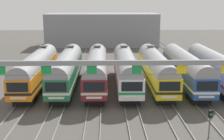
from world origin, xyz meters
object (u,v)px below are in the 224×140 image
at_px(commuter_train_orange, 36,68).
at_px(commuter_train_white, 126,68).
at_px(commuter_train_maroon, 96,68).
at_px(commuter_train_yellow, 156,68).
at_px(commuter_train_green, 66,68).
at_px(commuter_train_stainless, 215,68).
at_px(yard_signal_mast, 210,119).
at_px(catenary_gantry, 137,72).
at_px(commuter_train_blue, 185,68).

distance_m(commuter_train_orange, commuter_train_white, 12.21).
distance_m(commuter_train_maroon, commuter_train_yellow, 8.14).
height_order(commuter_train_green, commuter_train_stainless, commuter_train_green).
distance_m(commuter_train_white, commuter_train_yellow, 4.07).
distance_m(commuter_train_yellow, yard_signal_mast, 16.06).
xyz_separation_m(commuter_train_green, commuter_train_stainless, (20.35, -0.00, -0.00)).
xyz_separation_m(commuter_train_white, catenary_gantry, (0.00, -13.50, 2.74)).
bearing_deg(yard_signal_mast, commuter_train_white, 110.99).
bearing_deg(commuter_train_blue, commuter_train_white, 179.97).
xyz_separation_m(commuter_train_white, commuter_train_yellow, (4.07, 0.00, 0.00)).
relative_size(commuter_train_maroon, commuter_train_stainless, 1.00).
distance_m(commuter_train_stainless, catenary_gantry, 18.41).
bearing_deg(commuter_train_stainless, commuter_train_green, 179.99).
bearing_deg(yard_signal_mast, commuter_train_orange, 139.02).
relative_size(commuter_train_orange, catenary_gantry, 0.61).
bearing_deg(commuter_train_white, commuter_train_yellow, 0.00).
distance_m(commuter_train_white, commuter_train_stainless, 12.21).
xyz_separation_m(commuter_train_yellow, commuter_train_blue, (4.07, -0.00, -0.00)).
distance_m(commuter_train_yellow, catenary_gantry, 14.36).
xyz_separation_m(commuter_train_orange, commuter_train_stainless, (24.42, -0.00, -0.00)).
distance_m(commuter_train_maroon, catenary_gantry, 14.36).
bearing_deg(commuter_train_green, catenary_gantry, -58.91).
height_order(commuter_train_stainless, yard_signal_mast, commuter_train_stainless).
distance_m(commuter_train_orange, commuter_train_yellow, 16.28).
relative_size(commuter_train_maroon, yard_signal_mast, 6.92).
bearing_deg(commuter_train_yellow, commuter_train_blue, -0.06).
xyz_separation_m(commuter_train_yellow, yard_signal_mast, (2.04, -15.91, -0.86)).
xyz_separation_m(commuter_train_white, commuter_train_stainless, (12.21, -0.00, -0.00)).
bearing_deg(yard_signal_mast, commuter_train_blue, 82.71).
distance_m(commuter_train_maroon, yard_signal_mast, 18.91).
bearing_deg(commuter_train_stainless, yard_signal_mast, -111.00).
distance_m(commuter_train_white, catenary_gantry, 13.77).
bearing_deg(commuter_train_green, commuter_train_white, 0.00).
bearing_deg(commuter_train_white, catenary_gantry, -90.00).
relative_size(commuter_train_maroon, commuter_train_white, 1.00).
distance_m(commuter_train_green, yard_signal_mast, 21.38).
bearing_deg(commuter_train_white, commuter_train_maroon, 180.00).
relative_size(commuter_train_blue, yard_signal_mast, 6.92).
height_order(commuter_train_yellow, commuter_train_stainless, commuter_train_yellow).
relative_size(commuter_train_green, commuter_train_blue, 1.00).
bearing_deg(commuter_train_blue, yard_signal_mast, -97.29).
distance_m(commuter_train_green, commuter_train_blue, 16.28).
height_order(commuter_train_blue, catenary_gantry, catenary_gantry).
bearing_deg(commuter_train_maroon, commuter_train_orange, 180.00).
height_order(commuter_train_green, commuter_train_maroon, same).
xyz_separation_m(commuter_train_yellow, catenary_gantry, (-4.07, -13.50, 2.74)).
relative_size(commuter_train_maroon, commuter_train_yellow, 1.00).
bearing_deg(commuter_train_blue, commuter_train_green, 179.98).
xyz_separation_m(commuter_train_maroon, yard_signal_mast, (10.18, -15.91, -0.86)).
xyz_separation_m(commuter_train_green, commuter_train_blue, (16.28, -0.00, -0.00)).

